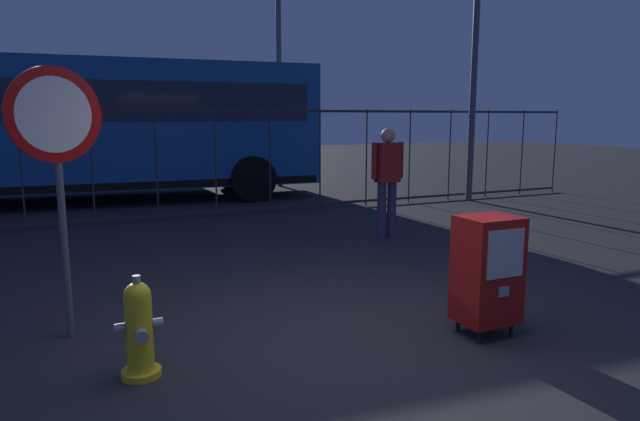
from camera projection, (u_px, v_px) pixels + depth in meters
name	position (u px, v px, depth m)	size (l,w,h in m)	color
ground_plane	(348.00, 342.00, 4.63)	(60.00, 60.00, 0.00)	#262628
fire_hydrant	(139.00, 330.00, 3.97)	(0.33, 0.32, 0.75)	yellow
newspaper_box_primary	(487.00, 269.00, 4.72)	(0.48, 0.42, 1.02)	black
stop_sign	(57.00, 146.00, 4.49)	(0.71, 0.31, 2.23)	#4C4F54
pedestrian	(387.00, 176.00, 8.58)	(0.55, 0.22, 1.67)	#382D51
fence_barrier	(187.00, 163.00, 10.13)	(18.03, 0.04, 2.00)	#2D2D33
bus_near	(69.00, 123.00, 11.94)	(10.65, 3.34, 3.00)	#19519E
street_light_far_left	(278.00, 31.00, 14.48)	(0.32, 0.32, 6.91)	#4C4F54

